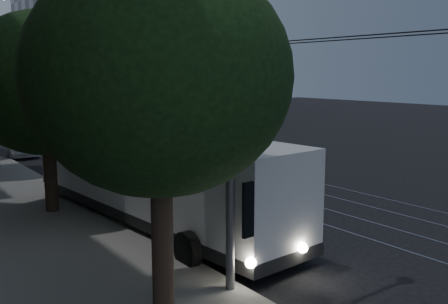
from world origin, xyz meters
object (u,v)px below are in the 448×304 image
streetlamp_near (247,11)px  car_white_b (16,134)px  trolleybus (155,175)px  car_white_a (15,144)px  pickup_silver (114,169)px

streetlamp_near → car_white_b: bearing=86.1°
trolleybus → car_white_a: trolleybus is taller
trolleybus → car_white_b: (1.08, 21.94, -0.88)m
streetlamp_near → pickup_silver: bearing=79.9°
car_white_b → trolleybus: bearing=-95.8°
car_white_a → streetlamp_near: streetlamp_near is taller
pickup_silver → streetlamp_near: (-2.11, -11.84, 5.45)m
car_white_b → streetlamp_near: streetlamp_near is taller
pickup_silver → car_white_a: pickup_silver is taller
car_white_b → car_white_a: bearing=-107.1°
car_white_a → car_white_b: car_white_b is taller
trolleybus → pickup_silver: trolleybus is taller
pickup_silver → car_white_b: bearing=71.4°
pickup_silver → car_white_b: 15.81m
trolleybus → car_white_a: 16.90m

